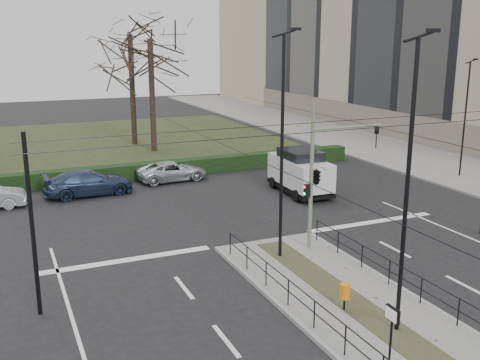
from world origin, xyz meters
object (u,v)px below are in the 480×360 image
Objects in this scene: traffic_light at (318,174)px; streetlamp_sidewalk at (465,117)px; info_panel at (392,322)px; parked_car_fourth at (172,171)px; parked_car_third at (88,183)px; streetlamp_median_near at (408,186)px; litter_bin at (345,292)px; white_van at (300,171)px; bare_tree_center at (130,43)px; bare_tree_near at (150,47)px; streetlamp_median_far at (282,145)px.

streetlamp_sidewalk is at bearing 25.55° from traffic_light.
traffic_light reaches higher than info_panel.
parked_car_fourth is (-17.21, 6.66, -3.28)m from streetlamp_sidewalk.
streetlamp_sidewalk is 1.48× the size of parked_car_third.
info_panel is 3.88m from streetlamp_median_near.
parked_car_third is 5.53m from parked_car_fourth.
litter_bin is 0.21× the size of parked_car_fourth.
streetlamp_median_near reaches higher than white_van.
bare_tree_near is at bearing -79.31° from bare_tree_center.
parked_car_third is 1.01× the size of white_van.
streetlamp_median_near is 16.43m from white_van.
litter_bin is 0.08× the size of bare_tree_near.
streetlamp_median_far is (-1.88, -0.37, 1.40)m from traffic_light.
bare_tree_center reaches higher than litter_bin.
bare_tree_near is at bearing 91.70° from traffic_light.
parked_car_third is 0.43× the size of bare_tree_near.
traffic_light is 0.47× the size of bare_tree_near.
info_panel is at bearing -109.48° from traffic_light.
streetlamp_median_near is 0.98× the size of streetlamp_median_far.
streetlamp_sidewalk is at bearing 24.09° from streetlamp_median_far.
streetlamp_sidewalk is 0.62× the size of bare_tree_center.
bare_tree_center is at bearing 92.92° from traffic_light.
parked_car_third is at bearing 100.47° from parked_car_fourth.
streetlamp_sidewalk is 23.42m from parked_car_third.
white_van is at bearing 56.09° from streetlamp_median_far.
streetlamp_sidewalk is 1.50× the size of white_van.
bare_tree_center reaches higher than parked_car_third.
info_panel is 0.16× the size of bare_tree_center.
litter_bin is 33.20m from bare_tree_center.
info_panel reaches higher than parked_car_third.
white_van is at bearing -74.48° from bare_tree_center.
parked_car_fourth is at bearing 89.68° from litter_bin.
parked_car_fourth is at bearing 158.83° from streetlamp_sidewalk.
traffic_light is 23.80m from bare_tree_near.
streetlamp_median_far is at bearing -91.06° from bare_tree_center.
parked_car_third is 12.14m from white_van.
streetlamp_median_far is at bearing -123.91° from white_van.
parked_car_fourth is 0.89× the size of white_van.
streetlamp_median_far is 0.78× the size of bare_tree_near.
parked_car_fourth is at bearing 98.45° from traffic_light.
white_van is at bearing 67.69° from info_panel.
traffic_light is 6.32m from litter_bin.
parked_car_third is 1.14× the size of parked_car_fourth.
streetlamp_median_far reaches higher than streetlamp_median_near.
streetlamp_sidewalk is at bearing 40.85° from streetlamp_median_near.
info_panel is 0.39× the size of white_van.
parked_car_fourth reaches higher than litter_bin.
streetlamp_median_far reaches higher than info_panel.
white_van is (5.72, 8.51, -3.38)m from streetlamp_median_far.
litter_bin is 19.28m from parked_car_fourth.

